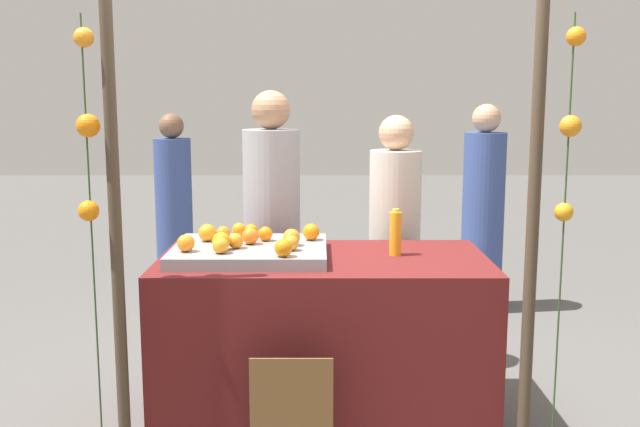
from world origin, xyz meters
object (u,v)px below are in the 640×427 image
vendor_right (391,252)px  orange_0 (308,232)px  juice_bottle (392,233)px  chalkboard_sign (288,420)px  stall_counter (320,338)px  orange_1 (218,241)px  vendor_left (269,242)px

vendor_right → orange_0: bearing=-130.5°
juice_bottle → vendor_right: vendor_right is taller
vendor_right → juice_bottle: bearing=-95.6°
chalkboard_sign → vendor_right: size_ratio=0.36×
stall_counter → chalkboard_sign: stall_counter is taller
orange_1 → juice_bottle: bearing=10.3°
vendor_left → chalkboard_sign: bearing=-82.8°
orange_1 → vendor_left: 0.85m
stall_counter → orange_0: bearing=115.4°
vendor_left → orange_1: bearing=-103.5°
vendor_left → orange_0: bearing=-66.5°
vendor_left → stall_counter: bearing=-66.1°
juice_bottle → chalkboard_sign: (-0.51, -0.67, -0.70)m
orange_0 → juice_bottle: bearing=-12.2°
stall_counter → orange_0: orange_0 is taller
juice_bottle → stall_counter: bearing=-173.5°
juice_bottle → vendor_left: size_ratio=0.14×
chalkboard_sign → vendor_left: bearing=97.2°
orange_1 → chalkboard_sign: size_ratio=0.16×
vendor_left → juice_bottle: bearing=-44.0°
stall_counter → orange_1: bearing=-167.0°
stall_counter → orange_0: (-0.06, 0.14, 0.53)m
orange_0 → chalkboard_sign: 1.03m
orange_1 → juice_bottle: juice_bottle is taller
juice_bottle → vendor_left: (-0.68, 0.66, -0.18)m
orange_1 → juice_bottle: (0.87, 0.16, 0.01)m
orange_0 → orange_1: (-0.44, -0.25, 0.00)m
orange_1 → juice_bottle: size_ratio=0.38×
vendor_left → vendor_right: (0.75, 0.03, -0.07)m
juice_bottle → orange_1: bearing=-169.7°
juice_bottle → orange_0: bearing=167.8°
stall_counter → orange_1: size_ratio=18.36×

